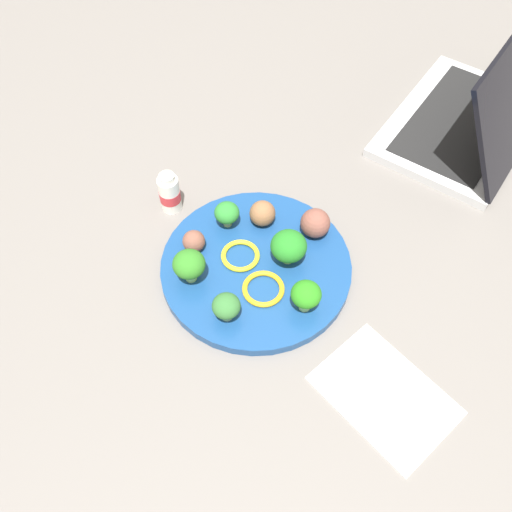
{
  "coord_description": "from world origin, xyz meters",
  "views": [
    {
      "loc": [
        -0.35,
        0.32,
        0.7
      ],
      "look_at": [
        0.0,
        0.0,
        0.04
      ],
      "focal_mm": 39.74,
      "sensor_mm": 36.0,
      "label": 1
    }
  ],
  "objects_px": {
    "knife": "(390,381)",
    "broccoli_floret_front_left": "(304,297)",
    "plate": "(256,267)",
    "meatball_back_right": "(315,223)",
    "broccoli_floret_center": "(189,265)",
    "laptop": "(476,117)",
    "napkin": "(385,395)",
    "yogurt_bottle": "(170,193)",
    "pepper_ring_front_right": "(263,289)",
    "pepper_ring_mid_right": "(240,256)",
    "fork": "(372,398)",
    "meatball_center": "(262,213)",
    "broccoli_floret_near_rim": "(226,306)",
    "meatball_mid_left": "(194,241)",
    "broccoli_floret_back_right": "(289,246)",
    "broccoli_floret_mid_left": "(227,213)"
  },
  "relations": [
    {
      "from": "broccoli_floret_center",
      "to": "yogurt_bottle",
      "type": "bearing_deg",
      "value": -26.72
    },
    {
      "from": "meatball_center",
      "to": "broccoli_floret_center",
      "type": "bearing_deg",
      "value": 92.8
    },
    {
      "from": "broccoli_floret_mid_left",
      "to": "yogurt_bottle",
      "type": "height_order",
      "value": "yogurt_bottle"
    },
    {
      "from": "napkin",
      "to": "yogurt_bottle",
      "type": "height_order",
      "value": "yogurt_bottle"
    },
    {
      "from": "pepper_ring_mid_right",
      "to": "broccoli_floret_front_left",
      "type": "bearing_deg",
      "value": -178.07
    },
    {
      "from": "pepper_ring_front_right",
      "to": "pepper_ring_mid_right",
      "type": "xyz_separation_m",
      "value": [
        0.06,
        -0.01,
        -0.0
      ]
    },
    {
      "from": "meatball_center",
      "to": "yogurt_bottle",
      "type": "height_order",
      "value": "yogurt_bottle"
    },
    {
      "from": "fork",
      "to": "meatball_mid_left",
      "type": "bearing_deg",
      "value": 3.32
    },
    {
      "from": "broccoli_floret_front_left",
      "to": "fork",
      "type": "height_order",
      "value": "broccoli_floret_front_left"
    },
    {
      "from": "meatball_back_right",
      "to": "laptop",
      "type": "bearing_deg",
      "value": -93.82
    },
    {
      "from": "broccoli_floret_near_rim",
      "to": "meatball_center",
      "type": "bearing_deg",
      "value": -59.25
    },
    {
      "from": "fork",
      "to": "broccoli_floret_mid_left",
      "type": "bearing_deg",
      "value": -7.97
    },
    {
      "from": "broccoli_floret_front_left",
      "to": "meatball_back_right",
      "type": "relative_size",
      "value": 1.13
    },
    {
      "from": "broccoli_floret_back_right",
      "to": "knife",
      "type": "xyz_separation_m",
      "value": [
        -0.22,
        0.03,
        -0.04
      ]
    },
    {
      "from": "knife",
      "to": "laptop",
      "type": "relative_size",
      "value": 0.4
    },
    {
      "from": "fork",
      "to": "laptop",
      "type": "relative_size",
      "value": 0.33
    },
    {
      "from": "laptop",
      "to": "yogurt_bottle",
      "type": "bearing_deg",
      "value": 65.78
    },
    {
      "from": "broccoli_floret_front_left",
      "to": "broccoli_floret_near_rim",
      "type": "height_order",
      "value": "broccoli_floret_front_left"
    },
    {
      "from": "laptop",
      "to": "meatball_back_right",
      "type": "bearing_deg",
      "value": 86.18
    },
    {
      "from": "laptop",
      "to": "broccoli_floret_center",
      "type": "bearing_deg",
      "value": 81.3
    },
    {
      "from": "meatball_center",
      "to": "fork",
      "type": "bearing_deg",
      "value": 163.34
    },
    {
      "from": "broccoli_floret_mid_left",
      "to": "meatball_back_right",
      "type": "distance_m",
      "value": 0.13
    },
    {
      "from": "meatball_center",
      "to": "yogurt_bottle",
      "type": "relative_size",
      "value": 0.54
    },
    {
      "from": "broccoli_floret_front_left",
      "to": "broccoli_floret_back_right",
      "type": "xyz_separation_m",
      "value": [
        0.07,
        -0.04,
        0.0
      ]
    },
    {
      "from": "meatball_mid_left",
      "to": "yogurt_bottle",
      "type": "height_order",
      "value": "yogurt_bottle"
    },
    {
      "from": "plate",
      "to": "fork",
      "type": "relative_size",
      "value": 2.32
    },
    {
      "from": "broccoli_floret_mid_left",
      "to": "pepper_ring_mid_right",
      "type": "bearing_deg",
      "value": 155.9
    },
    {
      "from": "broccoli_floret_front_left",
      "to": "meatball_mid_left",
      "type": "xyz_separation_m",
      "value": [
        0.18,
        0.04,
        -0.02
      ]
    },
    {
      "from": "broccoli_floret_mid_left",
      "to": "napkin",
      "type": "xyz_separation_m",
      "value": [
        -0.34,
        0.03,
        -0.04
      ]
    },
    {
      "from": "meatball_back_right",
      "to": "meatball_center",
      "type": "xyz_separation_m",
      "value": [
        0.07,
        0.04,
        -0.0
      ]
    },
    {
      "from": "broccoli_floret_mid_left",
      "to": "broccoli_floret_front_left",
      "type": "bearing_deg",
      "value": 173.03
    },
    {
      "from": "plate",
      "to": "yogurt_bottle",
      "type": "height_order",
      "value": "yogurt_bottle"
    },
    {
      "from": "plate",
      "to": "meatball_center",
      "type": "height_order",
      "value": "meatball_center"
    },
    {
      "from": "broccoli_floret_front_left",
      "to": "napkin",
      "type": "distance_m",
      "value": 0.16
    },
    {
      "from": "pepper_ring_front_right",
      "to": "pepper_ring_mid_right",
      "type": "relative_size",
      "value": 1.05
    },
    {
      "from": "meatball_back_right",
      "to": "knife",
      "type": "distance_m",
      "value": 0.25
    },
    {
      "from": "broccoli_floret_center",
      "to": "laptop",
      "type": "bearing_deg",
      "value": -98.7
    },
    {
      "from": "knife",
      "to": "meatball_mid_left",
      "type": "bearing_deg",
      "value": 9.39
    },
    {
      "from": "knife",
      "to": "broccoli_floret_front_left",
      "type": "bearing_deg",
      "value": 4.47
    },
    {
      "from": "broccoli_floret_front_left",
      "to": "meatball_mid_left",
      "type": "bearing_deg",
      "value": 13.32
    },
    {
      "from": "meatball_center",
      "to": "laptop",
      "type": "distance_m",
      "value": 0.43
    },
    {
      "from": "broccoli_floret_back_right",
      "to": "knife",
      "type": "relative_size",
      "value": 0.38
    },
    {
      "from": "plate",
      "to": "meatball_back_right",
      "type": "height_order",
      "value": "meatball_back_right"
    },
    {
      "from": "broccoli_floret_center",
      "to": "pepper_ring_front_right",
      "type": "bearing_deg",
      "value": -143.64
    },
    {
      "from": "broccoli_floret_back_right",
      "to": "broccoli_floret_near_rim",
      "type": "bearing_deg",
      "value": 94.99
    },
    {
      "from": "broccoli_floret_near_rim",
      "to": "meatball_mid_left",
      "type": "height_order",
      "value": "broccoli_floret_near_rim"
    },
    {
      "from": "pepper_ring_mid_right",
      "to": "pepper_ring_front_right",
      "type": "bearing_deg",
      "value": 167.44
    },
    {
      "from": "broccoli_floret_center",
      "to": "yogurt_bottle",
      "type": "xyz_separation_m",
      "value": [
        0.14,
        -0.07,
        -0.02
      ]
    },
    {
      "from": "knife",
      "to": "broccoli_floret_back_right",
      "type": "bearing_deg",
      "value": -8.16
    },
    {
      "from": "broccoli_floret_front_left",
      "to": "pepper_ring_mid_right",
      "type": "bearing_deg",
      "value": 1.93
    }
  ]
}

